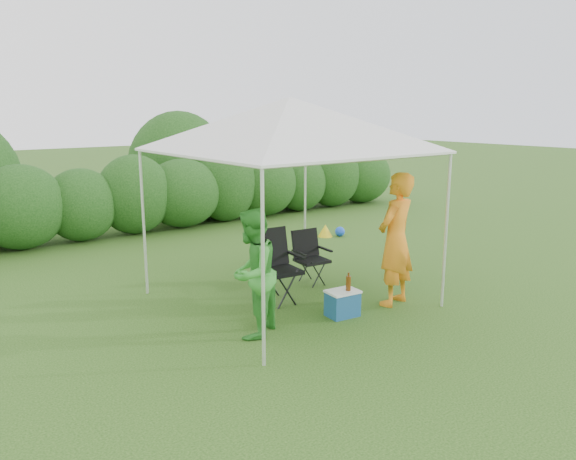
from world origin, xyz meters
TOP-DOWN VIEW (x-y plane):
  - ground at (0.00, 0.00)m, footprint 70.00×70.00m
  - hedge at (0.11, 6.00)m, footprint 15.39×1.53m
  - canopy at (0.00, 0.50)m, footprint 3.10×3.10m
  - chair_right at (0.75, 0.97)m, footprint 0.56×0.51m
  - chair_left at (-0.17, 0.61)m, footprint 0.68×0.63m
  - man at (1.05, -0.52)m, footprint 0.76×0.59m
  - woman at (-1.13, -0.25)m, footprint 0.95×0.90m
  - cooler at (0.16, -0.44)m, footprint 0.45×0.35m
  - bottle at (0.22, -0.48)m, footprint 0.06×0.06m
  - lawn_toy at (3.15, 3.20)m, footprint 0.52×0.44m

SIDE VIEW (x-z plane):
  - ground at x=0.00m, z-range 0.00..0.00m
  - lawn_toy at x=3.15m, z-range -0.01..0.25m
  - cooler at x=0.16m, z-range 0.00..0.35m
  - chair_right at x=0.75m, z-range 0.05..0.88m
  - bottle at x=0.22m, z-range 0.35..0.59m
  - chair_left at x=-0.17m, z-range 0.07..1.09m
  - woman at x=-1.13m, z-range 0.00..1.54m
  - hedge at x=0.11m, z-range -0.08..1.72m
  - man at x=1.05m, z-range 0.00..1.84m
  - canopy at x=0.00m, z-range 1.05..3.88m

